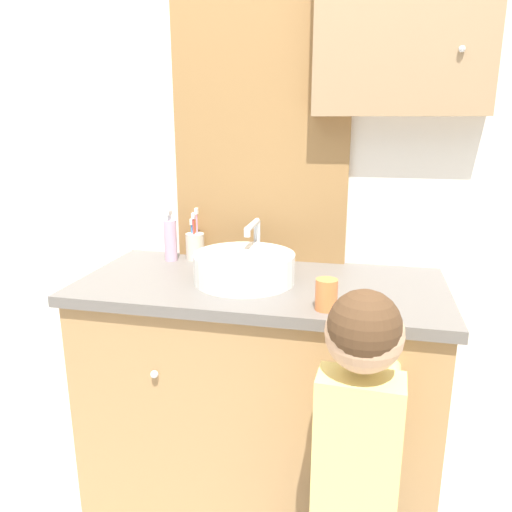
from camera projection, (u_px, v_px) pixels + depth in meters
name	position (u px, v px, depth m)	size (l,w,h in m)	color
wall_back	(287.00, 128.00, 1.80)	(3.20, 0.18, 2.50)	silver
vanity_counter	(260.00, 389.00, 1.75)	(1.20, 0.57, 0.80)	#A37A4C
sink_basin	(245.00, 267.00, 1.63)	(0.33, 0.38, 0.18)	white
toothbrush_holder	(195.00, 245.00, 1.89)	(0.07, 0.07, 0.20)	beige
soap_dispenser	(170.00, 240.00, 1.87)	(0.05, 0.05, 0.19)	#CCA3BC
child_figure	(359.00, 433.00, 1.19)	(0.22, 0.46, 0.96)	slate
drinking_cup	(326.00, 295.00, 1.39)	(0.06, 0.06, 0.09)	orange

